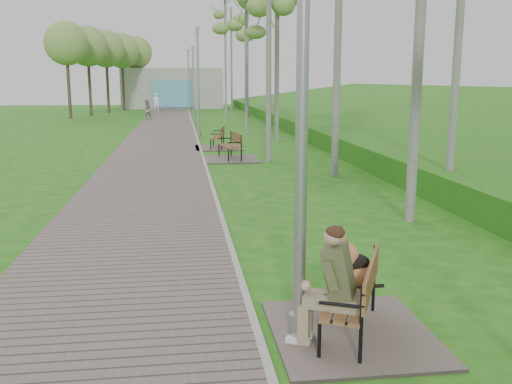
# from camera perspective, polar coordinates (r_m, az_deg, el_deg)

# --- Properties ---
(ground) EXTENTS (120.00, 120.00, 0.00)m
(ground) POSITION_cam_1_polar(r_m,az_deg,el_deg) (9.22, -2.11, -7.03)
(ground) COLOR #1C5F13
(ground) RESTS_ON ground
(walkway) EXTENTS (3.50, 67.00, 0.04)m
(walkway) POSITION_cam_1_polar(r_m,az_deg,el_deg) (30.37, -9.33, 5.62)
(walkway) COLOR #675A54
(walkway) RESTS_ON ground
(kerb) EXTENTS (0.10, 67.00, 0.05)m
(kerb) POSITION_cam_1_polar(r_m,az_deg,el_deg) (30.36, -6.01, 5.72)
(kerb) COLOR #999993
(kerb) RESTS_ON ground
(embankment) EXTENTS (14.00, 70.00, 1.60)m
(embankment) POSITION_cam_1_polar(r_m,az_deg,el_deg) (31.58, 16.50, 5.48)
(embankment) COLOR #479024
(embankment) RESTS_ON ground
(building_north) EXTENTS (10.00, 5.20, 4.00)m
(building_north) POSITION_cam_1_polar(r_m,az_deg,el_deg) (59.70, -8.34, 10.21)
(building_north) COLOR #9E9E99
(building_north) RESTS_ON ground
(bench_main) EXTENTS (1.81, 2.01, 1.58)m
(bench_main) POSITION_cam_1_polar(r_m,az_deg,el_deg) (6.60, 9.01, -10.63)
(bench_main) COLOR #675A54
(bench_main) RESTS_ON ground
(bench_second) EXTENTS (2.00, 2.22, 1.23)m
(bench_second) POSITION_cam_1_polar(r_m,az_deg,el_deg) (20.87, -2.62, 3.87)
(bench_second) COLOR #675A54
(bench_second) RESTS_ON ground
(bench_third) EXTENTS (1.93, 2.14, 1.18)m
(bench_third) POSITION_cam_1_polar(r_m,az_deg,el_deg) (24.37, -3.88, 4.88)
(bench_third) COLOR #675A54
(bench_third) RESTS_ON ground
(lamp_post_near) EXTENTS (0.22, 0.22, 5.71)m
(lamp_post_near) POSITION_cam_1_polar(r_m,az_deg,el_deg) (5.96, 4.63, 9.13)
(lamp_post_near) COLOR #92959A
(lamp_post_near) RESTS_ON ground
(lamp_post_second) EXTENTS (0.21, 0.21, 5.46)m
(lamp_post_second) POSITION_cam_1_polar(r_m,az_deg,el_deg) (29.65, -5.80, 10.48)
(lamp_post_second) COLOR #92959A
(lamp_post_second) RESTS_ON ground
(lamp_post_third) EXTENTS (0.19, 0.19, 4.97)m
(lamp_post_third) POSITION_cam_1_polar(r_m,az_deg,el_deg) (37.65, -6.28, 10.26)
(lamp_post_third) COLOR #92959A
(lamp_post_third) RESTS_ON ground
(lamp_post_far) EXTENTS (0.22, 0.22, 5.64)m
(lamp_post_far) POSITION_cam_1_polar(r_m,az_deg,el_deg) (54.40, -6.74, 10.84)
(lamp_post_far) COLOR #92959A
(lamp_post_far) RESTS_ON ground
(pedestrian_near) EXTENTS (0.70, 0.52, 1.73)m
(pedestrian_near) POSITION_cam_1_polar(r_m,az_deg,el_deg) (51.71, -9.94, 8.77)
(pedestrian_near) COLOR white
(pedestrian_near) RESTS_ON ground
(pedestrian_far) EXTENTS (0.81, 0.69, 1.46)m
(pedestrian_far) POSITION_cam_1_polar(r_m,az_deg,el_deg) (42.42, -10.88, 8.07)
(pedestrian_far) COLOR gray
(pedestrian_far) RESTS_ON ground
(birch_mid_b) EXTENTS (2.31, 2.31, 7.93)m
(birch_mid_b) POSITION_cam_1_polar(r_m,az_deg,el_deg) (27.10, 2.21, 18.25)
(birch_mid_b) COLOR silver
(birch_mid_b) RESTS_ON ground
(birch_far_b) EXTENTS (2.57, 2.57, 9.60)m
(birch_far_b) POSITION_cam_1_polar(r_m,az_deg,el_deg) (39.51, -3.12, 17.92)
(birch_far_b) COLOR silver
(birch_far_b) RESTS_ON ground
(birch_distant_b) EXTENTS (2.52, 2.52, 9.70)m
(birch_distant_b) POSITION_cam_1_polar(r_m,az_deg,el_deg) (53.72, -2.50, 16.22)
(birch_distant_b) COLOR silver
(birch_distant_b) RESTS_ON ground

